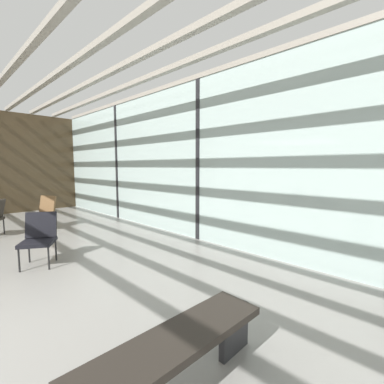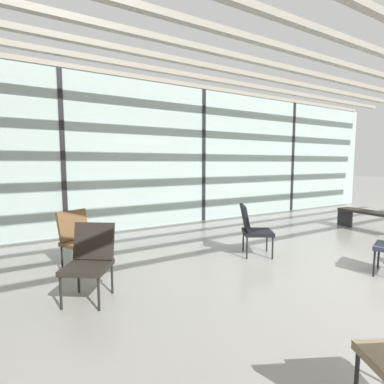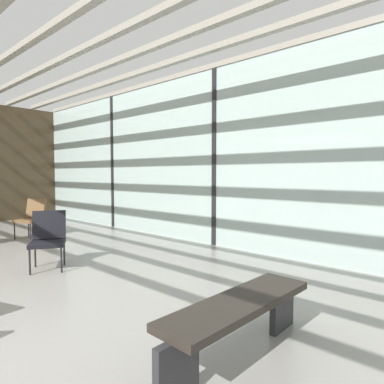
{
  "view_description": "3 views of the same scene",
  "coord_description": "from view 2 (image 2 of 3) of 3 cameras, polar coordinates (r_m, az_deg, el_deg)",
  "views": [
    {
      "loc": [
        3.89,
        0.97,
        1.65
      ],
      "look_at": [
        -1.7,
        6.73,
        0.84
      ],
      "focal_mm": 24.03,
      "sensor_mm": 36.0,
      "label": 1
    },
    {
      "loc": [
        -4.21,
        -1.46,
        1.59
      ],
      "look_at": [
        1.13,
        7.73,
        0.5
      ],
      "focal_mm": 26.96,
      "sensor_mm": 36.0,
      "label": 2
    },
    {
      "loc": [
        4.01,
        0.01,
        1.44
      ],
      "look_at": [
        -0.93,
        5.53,
        1.03
      ],
      "focal_mm": 30.4,
      "sensor_mm": 36.0,
      "label": 3
    }
  ],
  "objects": [
    {
      "name": "lounge_chair_2",
      "position": [
        4.68,
        -21.5,
        -8.11
      ],
      "size": [
        0.67,
        0.69,
        0.87
      ],
      "rotation": [
        0.0,
        0.0,
        0.47
      ],
      "color": "brown",
      "rests_on": "ground"
    },
    {
      "name": "parked_airplane",
      "position": [
        13.49,
        -13.78,
        7.14
      ],
      "size": [
        14.45,
        3.87,
        3.87
      ],
      "color": "#B2BCD6",
      "rests_on": "ground"
    },
    {
      "name": "window_mullion_0",
      "position": [
        6.7,
        -24.23,
        6.83
      ],
      "size": [
        0.1,
        0.12,
        3.53
      ],
      "primitive_type": "cube",
      "color": "black",
      "rests_on": "ground"
    },
    {
      "name": "lounge_chair_4",
      "position": [
        5.06,
        11.88,
        -6.76
      ],
      "size": [
        0.7,
        0.69,
        0.87
      ],
      "rotation": [
        0.0,
        0.0,
        1.01
      ],
      "color": "black",
      "rests_on": "ground"
    },
    {
      "name": "lounge_chair_3",
      "position": [
        3.64,
        -19.5,
        -11.98
      ],
      "size": [
        0.69,
        0.7,
        0.87
      ],
      "rotation": [
        0.0,
        0.0,
        5.69
      ],
      "color": "#28231E",
      "rests_on": "ground"
    },
    {
      "name": "window_mullion_1",
      "position": [
        7.88,
        2.17,
        7.11
      ],
      "size": [
        0.1,
        0.12,
        3.53
      ],
      "primitive_type": "cube",
      "color": "black",
      "rests_on": "ground"
    },
    {
      "name": "ceiling_slats",
      "position": [
        5.75,
        22.18,
        25.68
      ],
      "size": [
        13.72,
        6.72,
        0.1
      ],
      "color": "gray",
      "rests_on": "glass_curtain_wall"
    },
    {
      "name": "glass_curtain_wall",
      "position": [
        7.88,
        2.17,
        7.11
      ],
      "size": [
        14.0,
        0.08,
        3.53
      ],
      "primitive_type": "cube",
      "color": "#A3B7B2",
      "rests_on": "ground"
    },
    {
      "name": "window_mullion_2",
      "position": [
        10.19,
        19.14,
        6.5
      ],
      "size": [
        0.1,
        0.12,
        3.53
      ],
      "primitive_type": "cube",
      "color": "black",
      "rests_on": "ground"
    },
    {
      "name": "waiting_bench",
      "position": [
        7.82,
        32.13,
        -4.08
      ],
      "size": [
        0.45,
        1.7,
        0.47
      ],
      "rotation": [
        0.0,
        0.0,
        1.54
      ],
      "color": "#28231E",
      "rests_on": "ground"
    }
  ]
}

